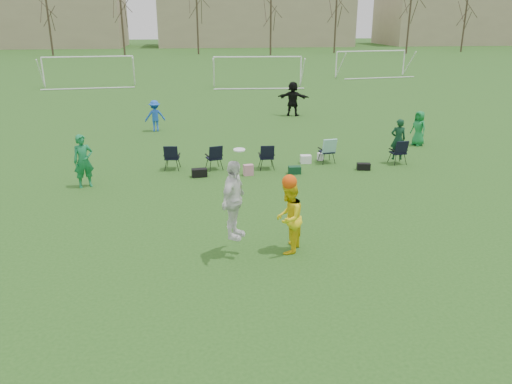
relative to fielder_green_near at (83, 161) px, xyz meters
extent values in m
plane|color=#235019|center=(5.41, -6.57, -0.91)|extent=(260.00, 260.00, 0.00)
imported|color=#15773F|center=(0.00, 0.00, 0.00)|extent=(0.78, 0.66, 1.82)
imported|color=blue|center=(1.88, 8.69, -0.13)|extent=(1.10, 0.75, 1.57)
imported|color=#167D39|center=(13.83, 4.11, -0.13)|extent=(0.77, 0.90, 1.56)
imported|color=black|center=(9.66, 11.94, 0.09)|extent=(1.94, 1.21, 2.00)
imported|color=white|center=(4.56, -5.88, 0.52)|extent=(0.94, 1.21, 1.91)
imported|color=yellow|center=(5.90, -5.85, -0.02)|extent=(0.99, 1.07, 1.78)
sphere|color=#F54E0C|center=(5.90, -5.85, 0.90)|extent=(0.36, 0.36, 0.36)
cylinder|color=white|center=(4.71, -5.98, 1.76)|extent=(0.27, 0.27, 0.05)
imported|color=#0E361F|center=(11.72, 1.43, 0.05)|extent=(0.64, 0.46, 1.62)
cube|color=black|center=(3.89, 0.62, -0.76)|extent=(0.57, 0.35, 0.30)
cube|color=#CB8397|center=(5.68, 0.57, -0.71)|extent=(0.38, 0.28, 0.40)
cube|color=#103C22|center=(7.40, 0.53, -0.77)|extent=(0.46, 0.29, 0.28)
cube|color=white|center=(8.13, 1.87, -0.75)|extent=(0.44, 0.33, 0.32)
cylinder|color=white|center=(8.81, 2.21, -0.76)|extent=(0.26, 0.26, 0.30)
cube|color=black|center=(10.11, 0.67, -0.78)|extent=(0.54, 0.35, 0.26)
cube|color=black|center=(2.89, 1.72, -0.43)|extent=(0.67, 0.67, 0.96)
cube|color=black|center=(4.47, 1.49, -0.43)|extent=(0.74, 0.74, 0.96)
cube|color=black|center=(6.46, 1.32, -0.43)|extent=(0.62, 0.62, 0.96)
cube|color=black|center=(8.97, 1.85, -0.43)|extent=(0.68, 0.68, 0.96)
cube|color=black|center=(11.72, 1.33, -0.43)|extent=(0.67, 0.67, 0.96)
cylinder|color=white|center=(-8.23, 27.11, 0.29)|extent=(0.12, 0.12, 2.40)
cylinder|color=white|center=(-0.96, 27.74, 0.29)|extent=(0.12, 0.12, 2.40)
cylinder|color=white|center=(-4.59, 27.43, 1.49)|extent=(7.28, 0.76, 0.12)
cylinder|color=white|center=(5.77, 25.68, 0.29)|extent=(0.12, 0.12, 2.40)
cylinder|color=white|center=(13.05, 25.17, 0.29)|extent=(0.12, 0.12, 2.40)
cylinder|color=white|center=(9.41, 25.43, 1.49)|extent=(7.29, 0.63, 0.12)
cylinder|color=white|center=(17.79, 30.92, 0.29)|extent=(0.12, 0.12, 2.40)
cylinder|color=white|center=(25.02, 31.93, 0.29)|extent=(0.12, 0.12, 2.40)
cylinder|color=white|center=(21.41, 31.43, 1.49)|extent=(7.25, 1.13, 0.12)
cylinder|color=#382B21|center=(-16.59, 64.93, 3.59)|extent=(0.28, 0.28, 9.00)
cylinder|color=#382B21|center=(-5.59, 61.93, 4.19)|extent=(0.28, 0.28, 10.20)
cylinder|color=#382B21|center=(5.41, 64.93, 4.79)|extent=(0.28, 0.28, 11.40)
cylinder|color=#382B21|center=(16.41, 61.93, 3.59)|extent=(0.28, 0.28, 9.00)
cylinder|color=#382B21|center=(27.41, 64.93, 4.19)|extent=(0.28, 0.28, 10.20)
cylinder|color=#382B21|center=(38.41, 61.93, 4.79)|extent=(0.28, 0.28, 11.40)
cylinder|color=#382B21|center=(49.41, 64.93, 3.59)|extent=(0.28, 0.28, 9.00)
cube|color=tan|center=(-29.59, 89.43, 5.09)|extent=(42.00, 16.00, 12.00)
cube|color=tan|center=(17.41, 89.43, 4.59)|extent=(38.00, 16.00, 11.00)
cube|color=tan|center=(60.41, 89.43, 5.59)|extent=(30.00, 16.00, 13.00)
camera|label=1|loc=(3.63, -16.85, 4.58)|focal=35.00mm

